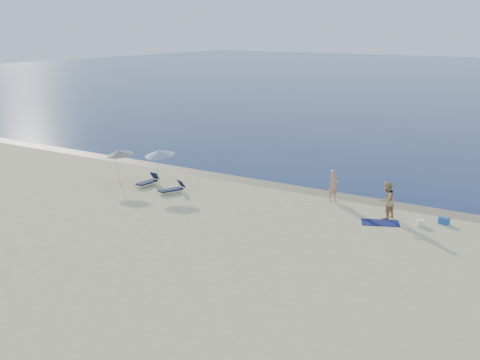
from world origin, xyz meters
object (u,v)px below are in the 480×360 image
Objects in this scene: person_left at (334,186)px; person_right at (387,200)px; umbrella_near at (160,153)px; blue_cooler at (444,221)px.

person_left is 3.87m from person_right.
person_right is 14.00m from umbrella_near.
person_left is 3.82× the size of blue_cooler.
person_right reaches higher than person_left.
umbrella_near is (-13.89, -1.40, 1.09)m from person_right.
umbrella_near is at bearing 136.35° from person_left.
person_right is 0.82× the size of umbrella_near.
umbrella_near is (-10.29, -2.83, 1.17)m from person_left.
person_left is 0.92× the size of person_right.
person_right reaches higher than blue_cooler.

